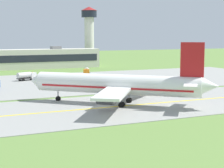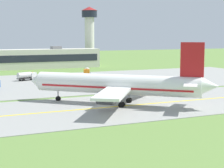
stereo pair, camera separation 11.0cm
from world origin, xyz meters
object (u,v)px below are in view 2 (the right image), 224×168
service_truck_catering (87,71)px  control_tower (90,30)px  airplane_lead (118,85)px  service_truck_baggage (27,76)px  service_truck_pushback (93,78)px

service_truck_catering → control_tower: size_ratio=0.23×
airplane_lead → service_truck_catering: 56.97m
service_truck_catering → control_tower: (18.60, 45.89, 14.81)m
service_truck_baggage → service_truck_pushback: size_ratio=1.10×
airplane_lead → service_truck_baggage: size_ratio=5.04×
service_truck_baggage → service_truck_pushback: same height
control_tower → service_truck_catering: bearing=-112.1°
service_truck_pushback → control_tower: (24.23, 66.20, 14.81)m
service_truck_pushback → control_tower: 72.03m
service_truck_baggage → control_tower: 67.77m
service_truck_catering → service_truck_pushback: 21.08m
airplane_lead → control_tower: (32.41, 101.10, 12.22)m
service_truck_catering → control_tower: 51.68m
airplane_lead → service_truck_pushback: airplane_lead is taller
airplane_lead → service_truck_catering: (13.81, 55.21, -2.60)m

